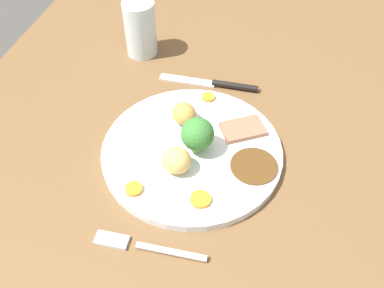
{
  "coord_description": "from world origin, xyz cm",
  "views": [
    {
      "loc": [
        -42.47,
        -12.05,
        54.35
      ],
      "look_at": [
        0.0,
        -1.22,
        6.0
      ],
      "focal_mm": 39.43,
      "sensor_mm": 36.0,
      "label": 1
    }
  ],
  "objects_px": {
    "meat_slice_main": "(243,129)",
    "broccoli_floret": "(198,133)",
    "knife": "(217,84)",
    "dinner_plate": "(192,151)",
    "roast_potato_right": "(174,160)",
    "fork": "(147,247)",
    "carrot_coin_back": "(201,199)",
    "roast_potato_left": "(184,114)",
    "carrot_coin_side": "(208,97)",
    "carrot_coin_front": "(134,189)",
    "water_glass": "(140,29)"
  },
  "relations": [
    {
      "from": "meat_slice_main",
      "to": "broccoli_floret",
      "type": "distance_m",
      "value": 0.09
    },
    {
      "from": "meat_slice_main",
      "to": "knife",
      "type": "height_order",
      "value": "meat_slice_main"
    },
    {
      "from": "dinner_plate",
      "to": "roast_potato_right",
      "type": "height_order",
      "value": "roast_potato_right"
    },
    {
      "from": "roast_potato_right",
      "to": "fork",
      "type": "relative_size",
      "value": 0.29
    },
    {
      "from": "roast_potato_right",
      "to": "broccoli_floret",
      "type": "relative_size",
      "value": 0.74
    },
    {
      "from": "roast_potato_right",
      "to": "carrot_coin_back",
      "type": "xyz_separation_m",
      "value": [
        -0.05,
        -0.05,
        -0.02
      ]
    },
    {
      "from": "roast_potato_left",
      "to": "knife",
      "type": "relative_size",
      "value": 0.24
    },
    {
      "from": "meat_slice_main",
      "to": "carrot_coin_side",
      "type": "bearing_deg",
      "value": 48.68
    },
    {
      "from": "roast_potato_left",
      "to": "roast_potato_right",
      "type": "height_order",
      "value": "roast_potato_right"
    },
    {
      "from": "carrot_coin_front",
      "to": "water_glass",
      "type": "distance_m",
      "value": 0.36
    },
    {
      "from": "roast_potato_right",
      "to": "fork",
      "type": "xyz_separation_m",
      "value": [
        -0.13,
        0.0,
        -0.03
      ]
    },
    {
      "from": "water_glass",
      "to": "carrot_coin_front",
      "type": "bearing_deg",
      "value": -163.02
    },
    {
      "from": "dinner_plate",
      "to": "fork",
      "type": "relative_size",
      "value": 1.86
    },
    {
      "from": "carrot_coin_front",
      "to": "carrot_coin_back",
      "type": "height_order",
      "value": "same"
    },
    {
      "from": "dinner_plate",
      "to": "knife",
      "type": "distance_m",
      "value": 0.17
    },
    {
      "from": "roast_potato_left",
      "to": "fork",
      "type": "relative_size",
      "value": 0.28
    },
    {
      "from": "carrot_coin_back",
      "to": "dinner_plate",
      "type": "bearing_deg",
      "value": 21.35
    },
    {
      "from": "carrot_coin_side",
      "to": "broccoli_floret",
      "type": "bearing_deg",
      "value": -175.21
    },
    {
      "from": "dinner_plate",
      "to": "broccoli_floret",
      "type": "distance_m",
      "value": 0.04
    },
    {
      "from": "meat_slice_main",
      "to": "carrot_coin_back",
      "type": "height_order",
      "value": "meat_slice_main"
    },
    {
      "from": "carrot_coin_side",
      "to": "fork",
      "type": "height_order",
      "value": "carrot_coin_side"
    },
    {
      "from": "meat_slice_main",
      "to": "fork",
      "type": "xyz_separation_m",
      "value": [
        -0.23,
        0.09,
        -0.01
      ]
    },
    {
      "from": "carrot_coin_back",
      "to": "carrot_coin_front",
      "type": "bearing_deg",
      "value": 93.87
    },
    {
      "from": "carrot_coin_front",
      "to": "water_glass",
      "type": "bearing_deg",
      "value": 16.98
    },
    {
      "from": "carrot_coin_side",
      "to": "fork",
      "type": "distance_m",
      "value": 0.3
    },
    {
      "from": "roast_potato_left",
      "to": "fork",
      "type": "height_order",
      "value": "roast_potato_left"
    },
    {
      "from": "carrot_coin_back",
      "to": "carrot_coin_side",
      "type": "bearing_deg",
      "value": 9.98
    },
    {
      "from": "meat_slice_main",
      "to": "carrot_coin_side",
      "type": "relative_size",
      "value": 3.03
    },
    {
      "from": "knife",
      "to": "water_glass",
      "type": "distance_m",
      "value": 0.19
    },
    {
      "from": "carrot_coin_back",
      "to": "water_glass",
      "type": "height_order",
      "value": "water_glass"
    },
    {
      "from": "roast_potato_right",
      "to": "water_glass",
      "type": "xyz_separation_m",
      "value": [
        0.29,
        0.15,
        0.02
      ]
    },
    {
      "from": "carrot_coin_side",
      "to": "broccoli_floret",
      "type": "height_order",
      "value": "broccoli_floret"
    },
    {
      "from": "carrot_coin_side",
      "to": "fork",
      "type": "relative_size",
      "value": 0.15
    },
    {
      "from": "fork",
      "to": "knife",
      "type": "xyz_separation_m",
      "value": [
        0.35,
        -0.02,
        0.0
      ]
    },
    {
      "from": "meat_slice_main",
      "to": "roast_potato_right",
      "type": "xyz_separation_m",
      "value": [
        -0.1,
        0.09,
        0.02
      ]
    },
    {
      "from": "meat_slice_main",
      "to": "carrot_coin_front",
      "type": "height_order",
      "value": "meat_slice_main"
    },
    {
      "from": "roast_potato_left",
      "to": "carrot_coin_front",
      "type": "xyz_separation_m",
      "value": [
        -0.15,
        0.03,
        -0.01
      ]
    },
    {
      "from": "water_glass",
      "to": "roast_potato_right",
      "type": "bearing_deg",
      "value": -152.45
    },
    {
      "from": "roast_potato_right",
      "to": "carrot_coin_back",
      "type": "bearing_deg",
      "value": -132.22
    },
    {
      "from": "roast_potato_right",
      "to": "broccoli_floret",
      "type": "bearing_deg",
      "value": -25.94
    },
    {
      "from": "carrot_coin_front",
      "to": "dinner_plate",
      "type": "bearing_deg",
      "value": -31.67
    },
    {
      "from": "broccoli_floret",
      "to": "water_glass",
      "type": "distance_m",
      "value": 0.29
    },
    {
      "from": "carrot_coin_side",
      "to": "broccoli_floret",
      "type": "distance_m",
      "value": 0.12
    },
    {
      "from": "knife",
      "to": "water_glass",
      "type": "bearing_deg",
      "value": -22.82
    },
    {
      "from": "broccoli_floret",
      "to": "water_glass",
      "type": "height_order",
      "value": "water_glass"
    },
    {
      "from": "carrot_coin_back",
      "to": "broccoli_floret",
      "type": "height_order",
      "value": "broccoli_floret"
    },
    {
      "from": "meat_slice_main",
      "to": "broccoli_floret",
      "type": "relative_size",
      "value": 1.13
    },
    {
      "from": "carrot_coin_front",
      "to": "broccoli_floret",
      "type": "relative_size",
      "value": 0.42
    },
    {
      "from": "dinner_plate",
      "to": "fork",
      "type": "xyz_separation_m",
      "value": [
        -0.18,
        0.02,
        -0.0
      ]
    },
    {
      "from": "broccoli_floret",
      "to": "knife",
      "type": "distance_m",
      "value": 0.18
    }
  ]
}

